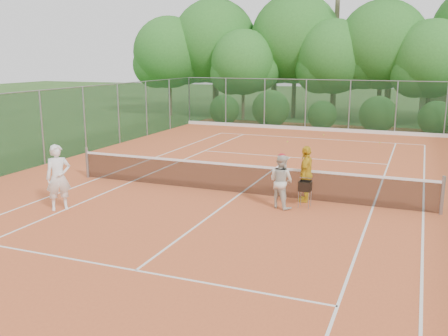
% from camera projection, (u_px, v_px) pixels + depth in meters
% --- Properties ---
extents(ground, '(120.00, 120.00, 0.00)m').
position_uv_depth(ground, '(241.00, 194.00, 16.07)').
color(ground, '#2A4D1B').
rests_on(ground, ground).
extents(clay_court, '(18.00, 36.00, 0.02)m').
position_uv_depth(clay_court, '(241.00, 194.00, 16.07)').
color(clay_court, '#CF5E2F').
rests_on(clay_court, ground).
extents(tennis_net, '(11.97, 0.10, 1.10)m').
position_uv_depth(tennis_net, '(241.00, 178.00, 15.96)').
color(tennis_net, gray).
rests_on(tennis_net, clay_court).
extents(player_white, '(0.81, 0.81, 1.89)m').
position_uv_depth(player_white, '(58.00, 177.00, 14.19)').
color(player_white, white).
rests_on(player_white, clay_court).
extents(player_center_grp, '(0.95, 0.86, 1.61)m').
position_uv_depth(player_center_grp, '(281.00, 181.00, 14.40)').
color(player_center_grp, beige).
rests_on(player_center_grp, clay_court).
extents(player_yellow, '(0.43, 1.01, 1.71)m').
position_uv_depth(player_yellow, '(306.00, 174.00, 15.02)').
color(player_yellow, gold).
rests_on(player_yellow, clay_court).
extents(ball_hopper, '(0.34, 0.34, 0.77)m').
position_uv_depth(ball_hopper, '(305.00, 187.00, 14.50)').
color(ball_hopper, gray).
rests_on(ball_hopper, clay_court).
extents(stray_ball_a, '(0.07, 0.07, 0.07)m').
position_uv_depth(stray_ball_a, '(287.00, 142.00, 25.68)').
color(stray_ball_a, '#D4E936').
rests_on(stray_ball_a, clay_court).
extents(stray_ball_b, '(0.07, 0.07, 0.07)m').
position_uv_depth(stray_ball_b, '(324.00, 135.00, 27.93)').
color(stray_ball_b, '#D0D732').
rests_on(stray_ball_b, clay_court).
extents(stray_ball_c, '(0.07, 0.07, 0.07)m').
position_uv_depth(stray_ball_c, '(380.00, 143.00, 25.36)').
color(stray_ball_c, gold).
rests_on(stray_ball_c, clay_court).
extents(court_markings, '(11.03, 23.83, 0.01)m').
position_uv_depth(court_markings, '(241.00, 193.00, 16.07)').
color(court_markings, white).
rests_on(court_markings, clay_court).
extents(fence_back, '(18.07, 0.07, 3.00)m').
position_uv_depth(fence_back, '(327.00, 106.00, 29.35)').
color(fence_back, '#19381E').
rests_on(fence_back, clay_court).
extents(tropical_treeline, '(32.10, 8.49, 15.03)m').
position_uv_depth(tropical_treeline, '(366.00, 45.00, 32.79)').
color(tropical_treeline, brown).
rests_on(tropical_treeline, ground).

